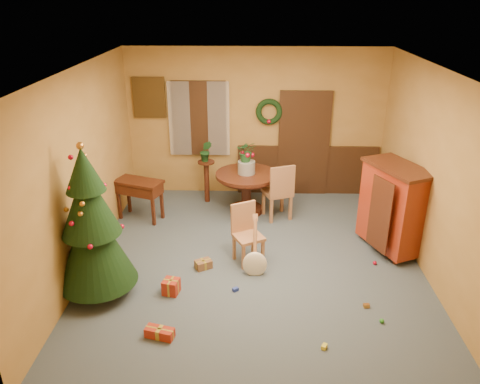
{
  "coord_description": "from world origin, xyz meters",
  "views": [
    {
      "loc": [
        -0.05,
        -6.16,
        3.88
      ],
      "look_at": [
        -0.24,
        0.4,
        1.01
      ],
      "focal_mm": 35.0,
      "sensor_mm": 36.0,
      "label": 1
    }
  ],
  "objects_px": {
    "writing_desk": "(139,190)",
    "christmas_tree": "(92,226)",
    "dining_table": "(246,185)",
    "sideboard": "(394,206)",
    "chair_near": "(246,231)"
  },
  "relations": [
    {
      "from": "dining_table",
      "to": "writing_desk",
      "type": "height_order",
      "value": "dining_table"
    },
    {
      "from": "christmas_tree",
      "to": "writing_desk",
      "type": "distance_m",
      "value": 2.33
    },
    {
      "from": "chair_near",
      "to": "christmas_tree",
      "type": "relative_size",
      "value": 0.43
    },
    {
      "from": "dining_table",
      "to": "sideboard",
      "type": "height_order",
      "value": "sideboard"
    },
    {
      "from": "chair_near",
      "to": "writing_desk",
      "type": "xyz_separation_m",
      "value": [
        -1.94,
        1.36,
        0.06
      ]
    },
    {
      "from": "dining_table",
      "to": "writing_desk",
      "type": "bearing_deg",
      "value": -170.4
    },
    {
      "from": "chair_near",
      "to": "writing_desk",
      "type": "bearing_deg",
      "value": 144.93
    },
    {
      "from": "chair_near",
      "to": "christmas_tree",
      "type": "bearing_deg",
      "value": -155.27
    },
    {
      "from": "writing_desk",
      "to": "sideboard",
      "type": "xyz_separation_m",
      "value": [
        4.22,
        -0.98,
        0.21
      ]
    },
    {
      "from": "writing_desk",
      "to": "christmas_tree",
      "type": "bearing_deg",
      "value": -91.62
    },
    {
      "from": "christmas_tree",
      "to": "writing_desk",
      "type": "bearing_deg",
      "value": 88.38
    },
    {
      "from": "writing_desk",
      "to": "sideboard",
      "type": "bearing_deg",
      "value": -13.0
    },
    {
      "from": "christmas_tree",
      "to": "writing_desk",
      "type": "height_order",
      "value": "christmas_tree"
    },
    {
      "from": "dining_table",
      "to": "christmas_tree",
      "type": "bearing_deg",
      "value": -127.17
    },
    {
      "from": "writing_desk",
      "to": "sideboard",
      "type": "distance_m",
      "value": 4.34
    }
  ]
}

